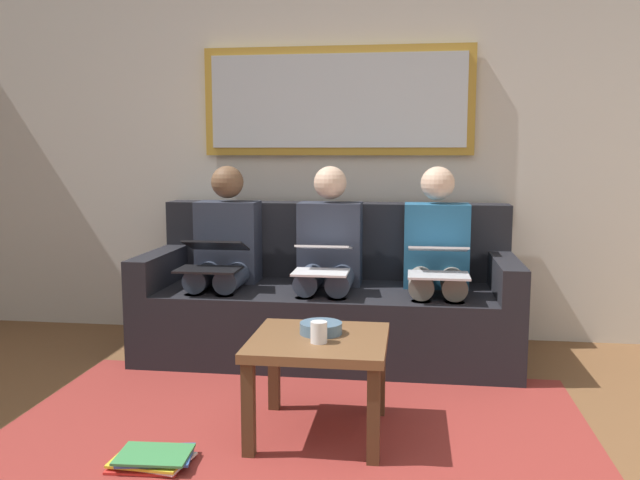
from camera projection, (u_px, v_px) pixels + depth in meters
The scene contains 14 objects.
wall_rear at pixel (339, 140), 4.43m from camera, with size 6.00×0.12×2.60m, color beige.
area_rug at pixel (293, 436), 2.88m from camera, with size 2.60×1.80×0.01m, color maroon.
couch at pixel (329, 302), 4.08m from camera, with size 2.20×0.90×0.90m.
framed_mirror at pixel (337, 101), 4.30m from camera, with size 1.75×0.05×0.70m.
coffee_table at pixel (319, 353), 2.87m from camera, with size 0.58×0.58×0.44m.
cup at pixel (319, 332), 2.77m from camera, with size 0.07×0.07×0.09m, color silver.
bowl at pixel (321, 328), 2.91m from camera, with size 0.19×0.19×0.05m, color slate.
person_left at pixel (437, 258), 3.89m from camera, with size 0.38×0.58×1.14m.
laptop_silver at pixel (438, 260), 3.65m from camera, with size 0.33×0.38×0.16m.
person_middle at pixel (328, 256), 3.98m from camera, with size 0.38×0.58×1.14m.
laptop_white at pixel (323, 258), 3.74m from camera, with size 0.30×0.37×0.15m.
person_right at pixel (224, 254), 4.07m from camera, with size 0.38×0.58×1.14m.
laptop_black at pixel (213, 256), 3.83m from camera, with size 0.35×0.38×0.17m.
magazine_stack at pixel (152, 458), 2.62m from camera, with size 0.33×0.25×0.05m.
Camera 1 is at (-0.49, 1.85, 1.23)m, focal length 37.43 mm.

